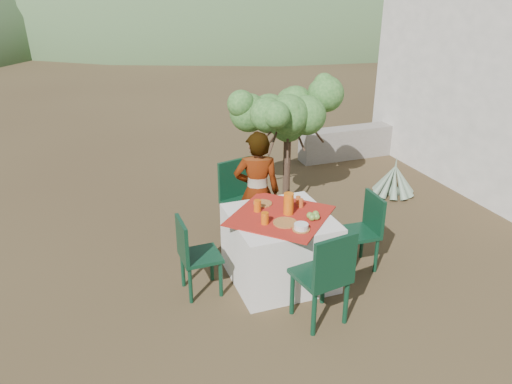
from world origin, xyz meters
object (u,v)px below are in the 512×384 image
table (280,247)px  chair_far (241,197)px  chair_right (364,228)px  juice_pitcher (289,204)px  agave (394,180)px  chair_left (193,253)px  shrub_tree (290,118)px  person (257,192)px  chair_near (326,274)px

table → chair_far: bearing=95.8°
chair_right → juice_pitcher: juice_pitcher is taller
chair_right → agave: bearing=139.1°
chair_left → shrub_tree: (1.79, 1.73, 0.79)m
table → chair_far: chair_far is taller
chair_far → juice_pitcher: bearing=-93.6°
chair_right → juice_pitcher: size_ratio=3.74×
chair_right → chair_left: bearing=-91.4°
chair_far → agave: bearing=-3.8°
chair_right → person: person is taller
chair_near → table: bearing=-92.5°
chair_near → chair_left: (-1.03, 0.90, -0.07)m
chair_near → agave: chair_near is taller
agave → shrub_tree: bearing=170.7°
table → chair_far: 1.04m
chair_right → shrub_tree: 2.02m
shrub_tree → juice_pitcher: 1.97m
shrub_tree → agave: 1.94m
chair_near → person: person is taller
chair_far → shrub_tree: (0.96, 0.75, 0.71)m
chair_right → juice_pitcher: 0.97m
person → juice_pitcher: bearing=115.1°
chair_right → shrub_tree: (-0.11, 1.86, 0.79)m
shrub_tree → chair_near: bearing=-106.1°
chair_near → juice_pitcher: size_ratio=4.21×
table → agave: (2.47, 1.50, -0.15)m
chair_far → agave: size_ratio=1.48×
agave → person: bearing=-161.9°
chair_far → agave: 2.64m
chair_near → shrub_tree: (0.76, 2.63, 0.72)m
person → agave: (2.48, 0.81, -0.51)m
chair_near → juice_pitcher: 0.93m
person → shrub_tree: shrub_tree is taller
chair_left → juice_pitcher: (1.02, -0.04, 0.41)m
chair_left → person: person is taller
chair_near → juice_pitcher: (-0.01, 0.87, 0.34)m
person → shrub_tree: (0.87, 1.07, 0.53)m
chair_far → shrub_tree: size_ratio=0.62×
chair_far → juice_pitcher: chair_far is taller
shrub_tree → person: bearing=-128.9°
person → agave: 2.66m
chair_left → chair_right: chair_right is taller
chair_far → agave: (2.58, 0.48, -0.33)m
chair_far → table: bearing=-98.6°
chair_near → person: (-0.11, 1.56, 0.19)m
chair_far → chair_right: 1.55m
chair_near → shrub_tree: bearing=-115.1°
chair_left → chair_right: size_ratio=0.98×
chair_near → chair_far: bearing=-92.9°
table → chair_left: bearing=177.7°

